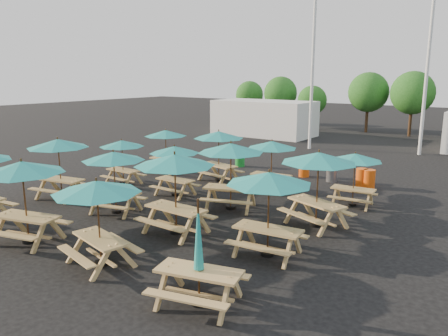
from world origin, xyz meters
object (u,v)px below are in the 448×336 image
Objects in this scene: waste_bin_1 at (304,168)px; picnic_unit_2 at (122,146)px; picnic_unit_14 at (319,161)px; waste_bin_4 at (369,179)px; picnic_unit_4 at (22,171)px; picnic_unit_3 at (166,135)px; picnic_unit_11 at (272,147)px; picnic_unit_13 at (269,182)px; picnic_unit_15 at (355,160)px; picnic_unit_10 at (231,151)px; picnic_unit_8 at (97,191)px; waste_bin_2 at (332,173)px; waste_bin_3 at (362,178)px; picnic_unit_7 at (219,137)px; picnic_unit_12 at (199,262)px; picnic_unit_1 at (58,146)px; picnic_unit_5 at (114,159)px; picnic_unit_9 at (175,164)px; waste_bin_0 at (240,159)px; picnic_unit_6 at (174,152)px.

picnic_unit_2 is at bearing -133.99° from waste_bin_1.
waste_bin_4 is (-0.20, 5.98, -1.78)m from picnic_unit_14.
picnic_unit_4 is 13.07m from waste_bin_1.
picnic_unit_3 is 0.97× the size of picnic_unit_11.
picnic_unit_15 is (0.23, 5.96, -0.30)m from picnic_unit_13.
picnic_unit_11 is 0.75× the size of picnic_unit_14.
picnic_unit_10 is at bearing 131.89° from picnic_unit_13.
picnic_unit_11 is 3.60m from picnic_unit_15.
picnic_unit_8 is at bearing -94.45° from picnic_unit_11.
waste_bin_2 is 1.00× the size of waste_bin_3.
picnic_unit_12 is at bearing -44.67° from picnic_unit_7.
picnic_unit_8 is 12.59m from waste_bin_4.
picnic_unit_7 is 7.03m from picnic_unit_14.
picnic_unit_4 is at bearing -74.33° from picnic_unit_3.
waste_bin_3 is at bearing 49.47° from picnic_unit_4.
picnic_unit_1 is 3.47× the size of waste_bin_3.
picnic_unit_2 is 4.26m from picnic_unit_5.
waste_bin_3 is 0.36m from waste_bin_4.
picnic_unit_1 is 1.04× the size of picnic_unit_7.
waste_bin_1 is 1.50m from waste_bin_2.
picnic_unit_13 is at bearing -72.27° from picnic_unit_14.
picnic_unit_12 is (3.50, -9.14, -0.92)m from picnic_unit_11.
picnic_unit_2 is 0.80× the size of picnic_unit_9.
waste_bin_0 is at bearing 118.22° from picnic_unit_7.
picnic_unit_6 is at bearing -133.59° from waste_bin_3.
picnic_unit_8 is 3.29× the size of waste_bin_2.
picnic_unit_5 is at bearing 138.73° from picnic_unit_12.
picnic_unit_14 reaches higher than waste_bin_2.
picnic_unit_11 reaches higher than waste_bin_4.
picnic_unit_4 is at bearing -65.13° from picnic_unit_2.
picnic_unit_1 is 3.26m from picnic_unit_5.
picnic_unit_11 is (-0.17, 6.20, -0.33)m from picnic_unit_9.
waste_bin_1 is at bearing 44.30° from picnic_unit_1.
picnic_unit_4 is at bearing -90.96° from picnic_unit_6.
picnic_unit_2 is 2.50× the size of waste_bin_4.
picnic_unit_15 is at bearing 74.36° from picnic_unit_12.
picnic_unit_14 is 6.31m from waste_bin_3.
picnic_unit_9 reaches higher than picnic_unit_4.
picnic_unit_15 is at bearing 61.52° from picnic_unit_9.
picnic_unit_13 is at bearing 56.14° from picnic_unit_8.
picnic_unit_14 reaches higher than picnic_unit_12.
picnic_unit_1 is at bearing -108.37° from picnic_unit_7.
picnic_unit_9 reaches higher than picnic_unit_13.
picnic_unit_8 reaches higher than picnic_unit_11.
picnic_unit_10 is at bearing -94.28° from picnic_unit_11.
picnic_unit_11 is at bearing -133.50° from waste_bin_3.
picnic_unit_13 reaches higher than waste_bin_2.
picnic_unit_7 is at bearing 173.03° from picnic_unit_14.
waste_bin_0 is (-7.52, 3.47, -1.38)m from picnic_unit_15.
picnic_unit_8 is 0.86× the size of picnic_unit_14.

